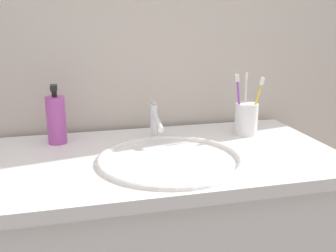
{
  "coord_description": "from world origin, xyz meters",
  "views": [
    {
      "loc": [
        -0.24,
        -1.06,
        1.29
      ],
      "look_at": [
        0.02,
        -0.03,
        0.99
      ],
      "focal_mm": 42.69,
      "sensor_mm": 36.0,
      "label": 1
    }
  ],
  "objects_px": {
    "soap_dispenser": "(56,119)",
    "toothbrush_yellow": "(256,102)",
    "toothbrush_cup": "(246,119)",
    "toothbrush_purple": "(239,101)",
    "toothbrush_white": "(246,98)",
    "faucet": "(155,121)"
  },
  "relations": [
    {
      "from": "toothbrush_purple",
      "to": "soap_dispenser",
      "type": "relative_size",
      "value": 1.07
    },
    {
      "from": "toothbrush_purple",
      "to": "soap_dispenser",
      "type": "height_order",
      "value": "toothbrush_purple"
    },
    {
      "from": "soap_dispenser",
      "to": "toothbrush_cup",
      "type": "bearing_deg",
      "value": -5.22
    },
    {
      "from": "toothbrush_cup",
      "to": "toothbrush_purple",
      "type": "bearing_deg",
      "value": -172.59
    },
    {
      "from": "faucet",
      "to": "toothbrush_cup",
      "type": "bearing_deg",
      "value": -3.14
    },
    {
      "from": "toothbrush_yellow",
      "to": "soap_dispenser",
      "type": "distance_m",
      "value": 0.64
    },
    {
      "from": "toothbrush_cup",
      "to": "toothbrush_white",
      "type": "distance_m",
      "value": 0.07
    },
    {
      "from": "toothbrush_white",
      "to": "toothbrush_purple",
      "type": "bearing_deg",
      "value": -139.73
    },
    {
      "from": "toothbrush_cup",
      "to": "soap_dispenser",
      "type": "bearing_deg",
      "value": 174.78
    },
    {
      "from": "faucet",
      "to": "toothbrush_purple",
      "type": "bearing_deg",
      "value": -4.36
    },
    {
      "from": "toothbrush_yellow",
      "to": "soap_dispenser",
      "type": "xyz_separation_m",
      "value": [
        -0.63,
        0.07,
        -0.04
      ]
    },
    {
      "from": "faucet",
      "to": "toothbrush_white",
      "type": "relative_size",
      "value": 0.71
    },
    {
      "from": "toothbrush_cup",
      "to": "toothbrush_purple",
      "type": "height_order",
      "value": "toothbrush_purple"
    },
    {
      "from": "soap_dispenser",
      "to": "toothbrush_yellow",
      "type": "bearing_deg",
      "value": -6.63
    },
    {
      "from": "toothbrush_cup",
      "to": "toothbrush_yellow",
      "type": "xyz_separation_m",
      "value": [
        0.02,
        -0.02,
        0.06
      ]
    },
    {
      "from": "toothbrush_cup",
      "to": "faucet",
      "type": "bearing_deg",
      "value": 176.86
    },
    {
      "from": "toothbrush_white",
      "to": "toothbrush_purple",
      "type": "distance_m",
      "value": 0.05
    },
    {
      "from": "toothbrush_white",
      "to": "toothbrush_yellow",
      "type": "xyz_separation_m",
      "value": [
        0.02,
        -0.05,
        -0.01
      ]
    },
    {
      "from": "faucet",
      "to": "toothbrush_purple",
      "type": "height_order",
      "value": "toothbrush_purple"
    },
    {
      "from": "toothbrush_purple",
      "to": "toothbrush_cup",
      "type": "bearing_deg",
      "value": 7.41
    },
    {
      "from": "toothbrush_white",
      "to": "toothbrush_purple",
      "type": "height_order",
      "value": "same"
    },
    {
      "from": "soap_dispenser",
      "to": "toothbrush_purple",
      "type": "bearing_deg",
      "value": -5.91
    }
  ]
}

